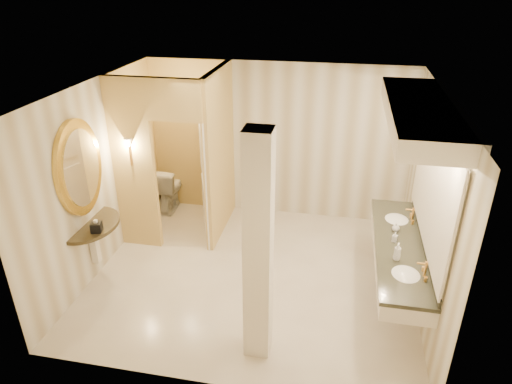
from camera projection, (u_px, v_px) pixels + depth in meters
The scene contains 16 objects.
floor at pixel (253, 275), 6.66m from camera, with size 4.50×4.50×0.00m, color white.
ceiling at pixel (253, 91), 5.47m from camera, with size 4.50×4.50×0.00m, color white.
wall_back at pixel (276, 142), 7.83m from camera, with size 4.50×0.02×2.70m, color beige.
wall_front at pixel (211, 283), 4.30m from camera, with size 4.50×0.02×2.70m, color beige.
wall_left at pixel (97, 178), 6.45m from camera, with size 0.02×4.00×2.70m, color beige.
wall_right at pixel (430, 207), 5.68m from camera, with size 0.02×4.00×2.70m, color beige.
toilet_closet at pixel (195, 157), 7.10m from camera, with size 1.50×1.55×2.70m.
wall_sconce at pixel (129, 144), 6.61m from camera, with size 0.14×0.14×0.42m.
vanity at pixel (412, 191), 5.45m from camera, with size 0.75×2.60×2.09m.
console_shelf at pixel (83, 193), 6.05m from camera, with size 1.00×1.00×1.95m.
pillar at pixel (258, 252), 4.78m from camera, with size 0.29×0.29×2.70m, color white.
tissue_box at pixel (96, 227), 6.03m from camera, with size 0.13×0.13×0.13m, color black.
toilet at pixel (168, 187), 8.36m from camera, with size 0.46×0.82×0.83m, color white.
soap_bottle_a at pixel (395, 237), 5.81m from camera, with size 0.06×0.06×0.13m, color beige.
soap_bottle_b at pixel (396, 227), 6.04m from camera, with size 0.10×0.10×0.13m, color silver.
soap_bottle_c at pixel (398, 251), 5.43m from camera, with size 0.09×0.09×0.23m, color #C6B28C.
Camera 1 is at (1.09, -5.34, 4.01)m, focal length 32.00 mm.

